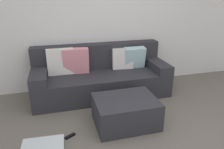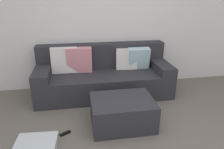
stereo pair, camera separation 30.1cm
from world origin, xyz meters
name	(u,v)px [view 2 (the right image)]	position (x,y,z in m)	size (l,w,h in m)	color
wall_back	(111,17)	(0.00, 2.31, 1.30)	(6.39, 0.10, 2.59)	white
couch_sectional	(103,75)	(-0.21, 1.89, 0.33)	(2.33, 0.88, 0.86)	#2D2D33
ottoman	(122,112)	(-0.09, 0.83, 0.19)	(0.84, 0.65, 0.38)	#2D2D33
storage_bin	(36,145)	(-1.19, 0.49, 0.05)	(0.47, 0.37, 0.11)	silver
remote_by_storage_bin	(65,133)	(-0.87, 0.73, 0.01)	(0.15, 0.04, 0.02)	black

